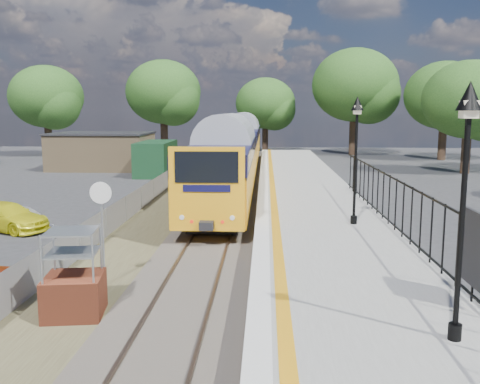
# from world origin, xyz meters

# --- Properties ---
(ground) EXTENTS (120.00, 120.00, 0.00)m
(ground) POSITION_xyz_m (0.00, 0.00, 0.00)
(ground) COLOR #2D2D30
(ground) RESTS_ON ground
(track_bed) EXTENTS (5.90, 80.00, 0.29)m
(track_bed) POSITION_xyz_m (-0.47, 9.67, 0.09)
(track_bed) COLOR #473F38
(track_bed) RESTS_ON ground
(platform) EXTENTS (5.00, 70.00, 0.90)m
(platform) POSITION_xyz_m (4.20, 8.00, 0.45)
(platform) COLOR gray
(platform) RESTS_ON ground
(platform_edge) EXTENTS (0.90, 70.00, 0.01)m
(platform_edge) POSITION_xyz_m (2.14, 8.00, 0.90)
(platform_edge) COLOR silver
(platform_edge) RESTS_ON platform
(victorian_lamp_south) EXTENTS (0.44, 0.44, 4.60)m
(victorian_lamp_south) POSITION_xyz_m (5.50, -4.00, 4.30)
(victorian_lamp_south) COLOR black
(victorian_lamp_south) RESTS_ON platform
(victorian_lamp_north) EXTENTS (0.44, 0.44, 4.60)m
(victorian_lamp_north) POSITION_xyz_m (5.30, 6.00, 4.30)
(victorian_lamp_north) COLOR black
(victorian_lamp_north) RESTS_ON platform
(palisade_fence) EXTENTS (0.12, 26.00, 2.00)m
(palisade_fence) POSITION_xyz_m (6.55, 2.24, 1.84)
(palisade_fence) COLOR black
(palisade_fence) RESTS_ON platform
(wire_fence) EXTENTS (0.06, 52.00, 1.20)m
(wire_fence) POSITION_xyz_m (-4.20, 12.00, 0.60)
(wire_fence) COLOR #999EA3
(wire_fence) RESTS_ON ground
(outbuilding) EXTENTS (10.80, 10.10, 3.12)m
(outbuilding) POSITION_xyz_m (-10.91, 31.21, 1.52)
(outbuilding) COLOR #917752
(outbuilding) RESTS_ON ground
(tree_line) EXTENTS (56.80, 43.80, 11.88)m
(tree_line) POSITION_xyz_m (1.40, 42.00, 6.61)
(tree_line) COLOR #332319
(tree_line) RESTS_ON ground
(train) EXTENTS (2.82, 40.83, 3.51)m
(train) POSITION_xyz_m (0.00, 25.68, 2.34)
(train) COLOR orange
(train) RESTS_ON ground
(brick_plinth) EXTENTS (1.54, 1.54, 2.20)m
(brick_plinth) POSITION_xyz_m (-2.56, -1.08, 1.06)
(brick_plinth) COLOR brown
(brick_plinth) RESTS_ON ground
(speed_sign) EXTENTS (0.62, 0.10, 3.05)m
(speed_sign) POSITION_xyz_m (-2.50, 1.12, 2.11)
(speed_sign) COLOR #999EA3
(speed_sign) RESTS_ON ground
(car_yellow) EXTENTS (4.31, 3.09, 1.16)m
(car_yellow) POSITION_xyz_m (-8.80, 8.20, 0.58)
(car_yellow) COLOR yellow
(car_yellow) RESTS_ON ground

